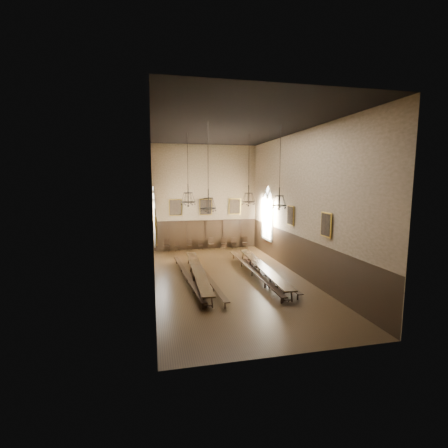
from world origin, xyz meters
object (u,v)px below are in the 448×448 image
object	(u,v)px
bench_left_inner	(204,275)
chair_3	(201,247)
chair_1	(177,248)
chandelier_back_right	(249,198)
bench_right_inner	(252,272)
chair_5	(224,245)
bench_left_outer	(187,277)
chandelier_back_left	(188,198)
bench_right_outer	(268,271)
chair_4	(211,246)
table_left	(198,275)
chandelier_front_left	(208,202)
chair_7	(245,244)
chair_0	(167,248)
chair_2	(189,247)
table_right	(262,271)
chandelier_front_right	(279,200)

from	to	relation	value
bench_left_inner	chair_3	xyz separation A→B (m)	(1.02, 8.43, -0.03)
chair_1	chair_3	world-z (taller)	chair_3
chandelier_back_right	bench_right_inner	bearing A→B (deg)	-99.00
chair_1	chair_5	xyz separation A→B (m)	(4.07, -0.03, 0.05)
bench_left_inner	chair_1	distance (m)	8.44
bench_left_outer	chair_5	bearing A→B (deg)	64.05
bench_right_inner	chandelier_back_left	size ratio (longest dim) A/B	2.24
bench_right_outer	chandelier_back_left	xyz separation A→B (m)	(-4.80, 2.02, 4.62)
bench_left_outer	chair_4	world-z (taller)	chair_4
chair_1	chair_5	bearing A→B (deg)	-0.35
table_left	chandelier_front_left	world-z (taller)	chandelier_front_left
chandelier_front_left	bench_right_inner	bearing A→B (deg)	35.66
bench_left_inner	chair_7	size ratio (longest dim) A/B	9.96
chair_4	chair_7	world-z (taller)	chair_7
bench_right_inner	chair_0	xyz separation A→B (m)	(-4.95, 8.33, 0.02)
chair_3	chair_2	bearing A→B (deg)	178.41
table_left	bench_right_outer	distance (m)	4.55
bench_right_inner	chandelier_back_left	world-z (taller)	chandelier_back_left
chair_0	chair_1	bearing A→B (deg)	15.15
table_right	chair_5	world-z (taller)	chair_5
chair_2	chair_4	xyz separation A→B (m)	(1.92, -0.06, 0.03)
chair_2	chair_4	bearing A→B (deg)	15.39
bench_right_outer	chandelier_back_right	world-z (taller)	chandelier_back_right
chandelier_front_left	bench_right_outer	bearing A→B (deg)	27.78
bench_left_outer	chair_0	size ratio (longest dim) A/B	9.07
chair_1	chandelier_back_right	bearing A→B (deg)	-55.98
chair_3	bench_right_inner	bearing A→B (deg)	-77.41
chair_2	chandelier_front_left	bearing A→B (deg)	-73.64
chandelier_back_right	chandelier_front_left	size ratio (longest dim) A/B	1.00
chandelier_back_right	chair_0	bearing A→B (deg)	129.17
chair_3	chair_5	xyz separation A→B (m)	(2.03, -0.08, 0.05)
bench_left_inner	chair_7	xyz separation A→B (m)	(4.99, 8.36, 0.02)
bench_right_outer	chair_7	size ratio (longest dim) A/B	9.28
bench_left_inner	chandelier_back_left	world-z (taller)	chandelier_back_left
bench_left_inner	chandelier_front_right	bearing A→B (deg)	-31.77
bench_left_inner	chair_1	xyz separation A→B (m)	(-1.01, 8.37, -0.03)
chair_2	bench_right_inner	bearing A→B (deg)	-53.20
chair_3	chandelier_front_right	distance (m)	12.08
chair_4	chandelier_front_left	world-z (taller)	chandelier_front_left
bench_left_inner	chair_0	distance (m)	8.57
bench_right_outer	chair_3	distance (m)	8.99
bench_left_inner	chandelier_back_left	xyz separation A→B (m)	(-0.71, 2.00, 4.60)
chair_7	table_left	bearing A→B (deg)	-113.18
bench_left_outer	chandelier_front_right	world-z (taller)	chandelier_front_right
chandelier_front_right	bench_left_outer	bearing A→B (deg)	155.88
bench_right_outer	chair_2	xyz separation A→B (m)	(-4.07, 8.46, 0.00)
bench_right_outer	table_left	bearing A→B (deg)	-177.07
table_right	bench_right_outer	world-z (taller)	table_right
chandelier_back_left	chandelier_front_left	distance (m)	4.28
chair_3	bench_left_inner	bearing A→B (deg)	-97.80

